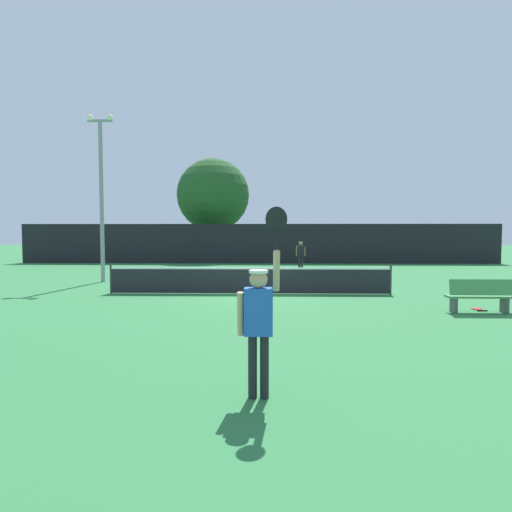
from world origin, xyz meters
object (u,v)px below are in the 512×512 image
player_receiving (301,253)px  large_tree (213,195)px  player_serving (259,313)px  light_pole (101,187)px  spare_racket (477,309)px  parked_car_far (375,250)px  courtside_bench (480,296)px  tennis_ball (210,287)px  parked_car_mid (285,248)px  parked_car_near (220,249)px

player_receiving → large_tree: bearing=-55.1°
player_serving → light_pole: (-7.36, 13.44, 3.14)m
spare_racket → parked_car_far: size_ratio=0.12×
spare_racket → courtside_bench: size_ratio=0.29×
tennis_ball → large_tree: large_tree is taller
courtside_bench → player_receiving: bearing=105.6°
player_receiving → large_tree: size_ratio=0.20×
player_receiving → parked_car_far: parked_car_far is taller
large_tree → parked_car_mid: size_ratio=1.87×
spare_racket → parked_car_near: 26.40m
tennis_ball → parked_car_mid: (3.94, 22.56, 0.74)m
spare_racket → courtside_bench: bearing=-109.5°
player_serving → parked_car_near: size_ratio=0.59×
courtside_bench → large_tree: large_tree is taller
player_receiving → tennis_ball: 9.77m
tennis_ball → light_pole: size_ratio=0.01×
tennis_ball → courtside_bench: (8.22, -5.19, 0.45)m
tennis_ball → light_pole: bearing=158.7°
player_receiving → parked_car_far: bearing=-124.9°
parked_car_near → parked_car_mid: same height
light_pole → parked_car_far: light_pole is taller
courtside_bench → parked_car_near: size_ratio=0.41×
tennis_ball → parked_car_near: 19.78m
player_serving → parked_car_mid: bearing=87.1°
courtside_bench → parked_car_far: 24.08m
parked_car_mid → parked_car_far: bearing=-20.1°
player_receiving → courtside_bench: (3.89, -13.89, -0.54)m
tennis_ball → parked_car_mid: size_ratio=0.02×
parked_car_far → large_tree: bearing=-173.1°
parked_car_far → parked_car_mid: bearing=156.0°
player_receiving → large_tree: 12.07m
player_receiving → light_pole: light_pole is taller
light_pole → parked_car_mid: light_pole is taller
tennis_ball → light_pole: light_pole is taller
parked_car_near → parked_car_mid: size_ratio=1.00×
player_serving → light_pole: bearing=118.7°
light_pole → parked_car_mid: (9.10, 20.55, -3.52)m
large_tree → player_receiving: bearing=-55.1°
tennis_ball → parked_car_far: parked_car_far is taller
parked_car_far → light_pole: bearing=-130.8°
tennis_ball → parked_car_mid: 22.92m
large_tree → parked_car_near: (0.33, 1.73, -4.52)m
player_receiving → courtside_bench: size_ratio=0.92×
large_tree → parked_car_far: 14.18m
light_pole → courtside_bench: bearing=-28.3°
player_receiving → tennis_ball: (-4.33, -8.70, -0.98)m
courtside_bench → parked_car_mid: parked_car_mid is taller
player_receiving → parked_car_mid: parked_car_mid is taller
parked_car_far → player_receiving: bearing=-121.1°
tennis_ball → parked_car_mid: parked_car_mid is taller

